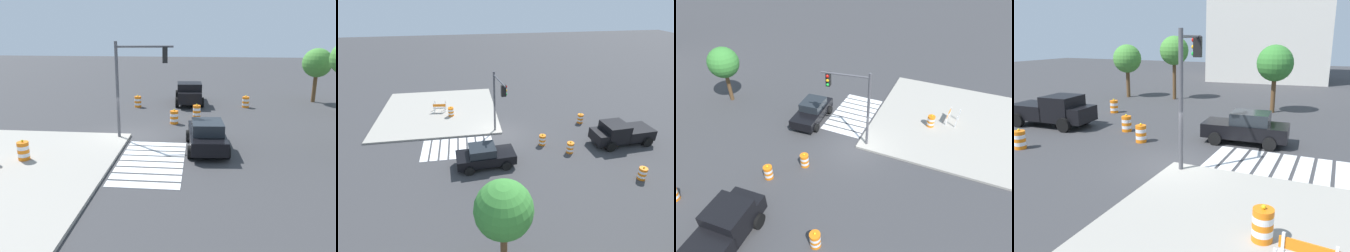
% 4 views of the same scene
% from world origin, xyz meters
% --- Properties ---
extents(ground_plane, '(120.00, 120.00, 0.00)m').
position_xyz_m(ground_plane, '(0.00, 0.00, 0.00)').
color(ground_plane, '#38383A').
extents(sidewalk_corner, '(12.00, 12.00, 0.15)m').
position_xyz_m(sidewalk_corner, '(6.00, -6.00, 0.07)').
color(sidewalk_corner, '#9E998E').
rests_on(sidewalk_corner, ground).
extents(crosswalk_stripes, '(5.85, 3.20, 0.02)m').
position_xyz_m(crosswalk_stripes, '(4.00, 1.80, 0.01)').
color(crosswalk_stripes, silver).
rests_on(crosswalk_stripes, ground).
extents(sports_car, '(4.42, 2.36, 1.63)m').
position_xyz_m(sports_car, '(1.98, 4.52, 0.81)').
color(sports_car, black).
rests_on(sports_car, ground).
extents(pickup_truck, '(5.27, 2.62, 1.92)m').
position_xyz_m(pickup_truck, '(-9.53, 3.17, 0.97)').
color(pickup_truck, black).
rests_on(pickup_truck, ground).
extents(traffic_barrel_near_corner, '(0.56, 0.56, 1.02)m').
position_xyz_m(traffic_barrel_near_corner, '(-3.04, 2.38, 0.45)').
color(traffic_barrel_near_corner, orange).
rests_on(traffic_barrel_near_corner, ground).
extents(traffic_barrel_median_near, '(0.56, 0.56, 1.02)m').
position_xyz_m(traffic_barrel_median_near, '(-7.87, -1.02, 0.45)').
color(traffic_barrel_median_near, orange).
rests_on(traffic_barrel_median_near, ground).
extents(traffic_barrel_median_far, '(0.56, 0.56, 1.02)m').
position_xyz_m(traffic_barrel_median_far, '(-4.91, 3.90, 0.45)').
color(traffic_barrel_median_far, orange).
rests_on(traffic_barrel_median_far, ground).
extents(traffic_barrel_on_sidewalk, '(0.56, 0.56, 1.02)m').
position_xyz_m(traffic_barrel_on_sidewalk, '(4.65, -4.38, 0.60)').
color(traffic_barrel_on_sidewalk, orange).
rests_on(traffic_barrel_on_sidewalk, sidewalk_corner).
extents(construction_barricade, '(1.31, 0.90, 1.00)m').
position_xyz_m(construction_barricade, '(5.85, -5.67, 0.72)').
color(construction_barricade, silver).
rests_on(construction_barricade, sidewalk_corner).
extents(traffic_light_pole, '(0.78, 3.26, 5.50)m').
position_xyz_m(traffic_light_pole, '(0.42, 0.52, 3.91)').
color(traffic_light_pole, '#4C4C51').
rests_on(traffic_light_pole, sidewalk_corner).
extents(street_tree_streetside_mid, '(2.57, 2.57, 4.83)m').
position_xyz_m(street_tree_streetside_mid, '(1.84, 12.71, 3.51)').
color(street_tree_streetside_mid, brown).
rests_on(street_tree_streetside_mid, ground).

